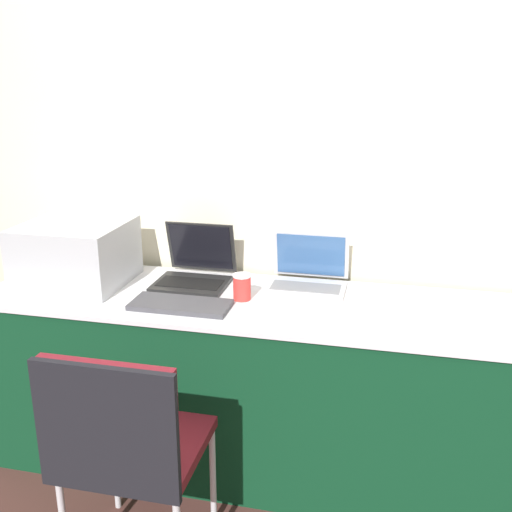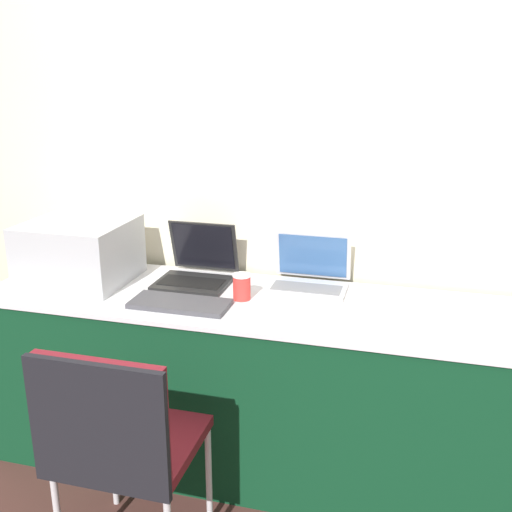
{
  "view_description": "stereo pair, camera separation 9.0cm",
  "coord_description": "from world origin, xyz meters",
  "px_view_note": "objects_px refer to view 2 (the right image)",
  "views": [
    {
      "loc": [
        0.39,
        -1.94,
        1.7
      ],
      "look_at": [
        -0.13,
        0.34,
        0.96
      ],
      "focal_mm": 42.0,
      "sensor_mm": 36.0,
      "label": 1
    },
    {
      "loc": [
        0.48,
        -1.92,
        1.7
      ],
      "look_at": [
        -0.13,
        0.34,
        0.96
      ],
      "focal_mm": 42.0,
      "sensor_mm": 36.0,
      "label": 2
    }
  ],
  "objects_px": {
    "chair": "(117,436)",
    "coffee_cup": "(242,287)",
    "laptop_right": "(309,277)",
    "printer": "(79,249)",
    "external_keyboard": "(180,304)",
    "laptop_left": "(197,269)"
  },
  "relations": [
    {
      "from": "chair",
      "to": "printer",
      "type": "bearing_deg",
      "value": 126.34
    },
    {
      "from": "chair",
      "to": "coffee_cup",
      "type": "bearing_deg",
      "value": 73.19
    },
    {
      "from": "laptop_right",
      "to": "coffee_cup",
      "type": "relative_size",
      "value": 3.09
    },
    {
      "from": "laptop_left",
      "to": "laptop_right",
      "type": "relative_size",
      "value": 0.94
    },
    {
      "from": "laptop_left",
      "to": "chair",
      "type": "distance_m",
      "value": 0.92
    },
    {
      "from": "laptop_left",
      "to": "laptop_right",
      "type": "height_order",
      "value": "laptop_left"
    },
    {
      "from": "printer",
      "to": "laptop_right",
      "type": "bearing_deg",
      "value": 10.14
    },
    {
      "from": "laptop_left",
      "to": "external_keyboard",
      "type": "distance_m",
      "value": 0.3
    },
    {
      "from": "coffee_cup",
      "to": "chair",
      "type": "bearing_deg",
      "value": -106.81
    },
    {
      "from": "laptop_right",
      "to": "coffee_cup",
      "type": "height_order",
      "value": "laptop_right"
    },
    {
      "from": "laptop_right",
      "to": "chair",
      "type": "xyz_separation_m",
      "value": [
        -0.46,
        -0.92,
        -0.28
      ]
    },
    {
      "from": "laptop_left",
      "to": "coffee_cup",
      "type": "distance_m",
      "value": 0.3
    },
    {
      "from": "laptop_left",
      "to": "external_keyboard",
      "type": "bearing_deg",
      "value": -82.6
    },
    {
      "from": "external_keyboard",
      "to": "laptop_left",
      "type": "bearing_deg",
      "value": 97.4
    },
    {
      "from": "laptop_right",
      "to": "chair",
      "type": "distance_m",
      "value": 1.07
    },
    {
      "from": "printer",
      "to": "external_keyboard",
      "type": "distance_m",
      "value": 0.58
    },
    {
      "from": "laptop_left",
      "to": "external_keyboard",
      "type": "relative_size",
      "value": 0.79
    },
    {
      "from": "laptop_left",
      "to": "chair",
      "type": "relative_size",
      "value": 0.36
    },
    {
      "from": "external_keyboard",
      "to": "chair",
      "type": "distance_m",
      "value": 0.62
    },
    {
      "from": "external_keyboard",
      "to": "chair",
      "type": "height_order",
      "value": "chair"
    },
    {
      "from": "laptop_left",
      "to": "chair",
      "type": "height_order",
      "value": "laptop_left"
    },
    {
      "from": "external_keyboard",
      "to": "printer",
      "type": "bearing_deg",
      "value": 162.95
    }
  ]
}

